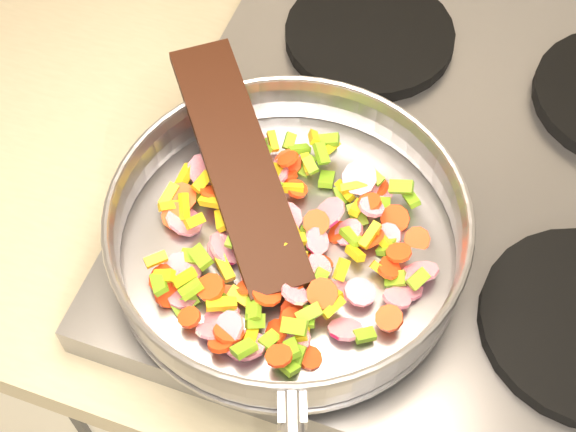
% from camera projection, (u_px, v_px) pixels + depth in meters
% --- Properties ---
extents(cooktop, '(0.60, 0.60, 0.04)m').
position_uv_depth(cooktop, '(460.00, 178.00, 0.82)').
color(cooktop, '#939399').
rests_on(cooktop, counter_top).
extents(grate_fl, '(0.19, 0.19, 0.02)m').
position_uv_depth(grate_fl, '(286.00, 234.00, 0.75)').
color(grate_fl, black).
rests_on(grate_fl, cooktop).
extents(grate_bl, '(0.19, 0.19, 0.02)m').
position_uv_depth(grate_bl, '(369.00, 35.00, 0.90)').
color(grate_bl, black).
rests_on(grate_bl, cooktop).
extents(saute_pan, '(0.36, 0.51, 0.06)m').
position_uv_depth(saute_pan, '(288.00, 231.00, 0.71)').
color(saute_pan, '#9E9EA5').
rests_on(saute_pan, grate_fl).
extents(vegetable_heap, '(0.26, 0.26, 0.05)m').
position_uv_depth(vegetable_heap, '(279.00, 243.00, 0.72)').
color(vegetable_heap, '#6BA81D').
rests_on(vegetable_heap, saute_pan).
extents(wooden_spatula, '(0.21, 0.24, 0.06)m').
position_uv_depth(wooden_spatula, '(238.00, 163.00, 0.73)').
color(wooden_spatula, black).
rests_on(wooden_spatula, saute_pan).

